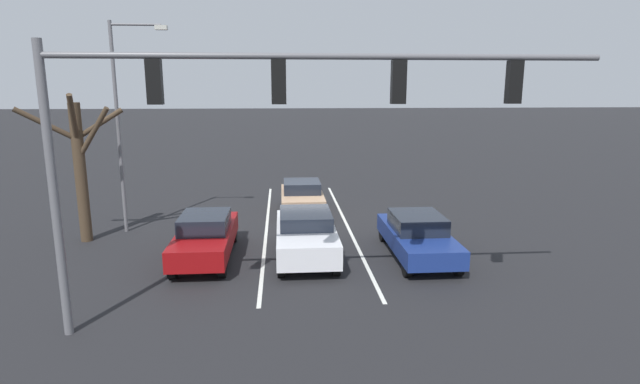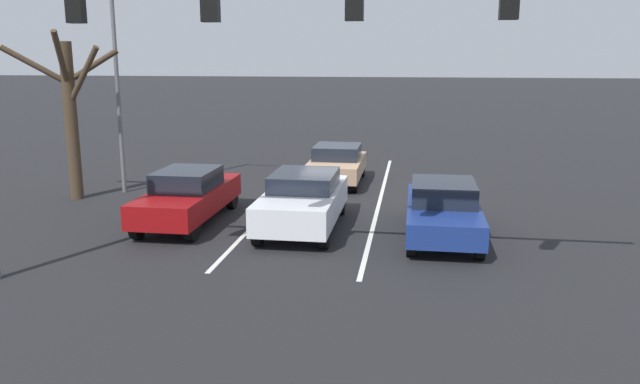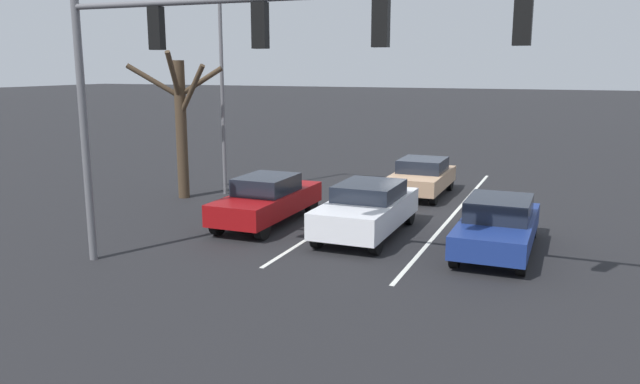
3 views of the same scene
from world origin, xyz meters
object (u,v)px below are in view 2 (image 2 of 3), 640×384
object	(u,v)px
traffic_signal_gantry	(178,29)
bare_tree_near	(70,109)
car_white_midlane_front	(303,199)
car_maroon_rightlane_front	(188,195)
car_tan_midlane_second	(337,164)
car_navy_leftlane_front	(443,209)
street_lamp_right_shoulder	(122,55)

from	to	relation	value
traffic_signal_gantry	bare_tree_near	size ratio (longest dim) A/B	2.26
bare_tree_near	traffic_signal_gantry	bearing A→B (deg)	131.95
car_white_midlane_front	bare_tree_near	world-z (taller)	bare_tree_near
car_maroon_rightlane_front	car_tan_midlane_second	world-z (taller)	car_maroon_rightlane_front
car_white_midlane_front	car_navy_leftlane_front	world-z (taller)	car_white_midlane_front
car_white_midlane_front	car_navy_leftlane_front	bearing A→B (deg)	176.25
bare_tree_near	car_white_midlane_front	bearing A→B (deg)	163.57
street_lamp_right_shoulder	car_maroon_rightlane_front	bearing A→B (deg)	134.21
car_white_midlane_front	bare_tree_near	distance (m)	8.67
car_navy_leftlane_front	street_lamp_right_shoulder	bearing A→B (deg)	-20.13
car_maroon_rightlane_front	traffic_signal_gantry	size ratio (longest dim) A/B	0.39
car_white_midlane_front	traffic_signal_gantry	world-z (taller)	traffic_signal_gantry
traffic_signal_gantry	car_navy_leftlane_front	bearing A→B (deg)	-137.87
car_navy_leftlane_front	car_tan_midlane_second	xyz separation A→B (m)	(3.62, -6.52, -0.00)
car_navy_leftlane_front	car_maroon_rightlane_front	bearing A→B (deg)	-2.76
car_white_midlane_front	car_maroon_rightlane_front	bearing A→B (deg)	-1.64
car_maroon_rightlane_front	traffic_signal_gantry	bearing A→B (deg)	110.39
car_tan_midlane_second	traffic_signal_gantry	bearing A→B (deg)	81.92
car_white_midlane_front	street_lamp_right_shoulder	size ratio (longest dim) A/B	0.58
street_lamp_right_shoulder	car_white_midlane_front	bearing A→B (deg)	151.90
car_white_midlane_front	traffic_signal_gantry	size ratio (longest dim) A/B	0.38
car_maroon_rightlane_front	car_navy_leftlane_front	distance (m)	7.10
car_maroon_rightlane_front	car_white_midlane_front	bearing A→B (deg)	178.36
street_lamp_right_shoulder	bare_tree_near	bearing A→B (deg)	43.48
car_white_midlane_front	traffic_signal_gantry	xyz separation A→B (m)	(1.46, 4.96, 4.34)
street_lamp_right_shoulder	bare_tree_near	size ratio (longest dim) A/B	1.48
car_white_midlane_front	bare_tree_near	xyz separation A→B (m)	(8.05, -2.37, 2.18)
car_tan_midlane_second	street_lamp_right_shoulder	size ratio (longest dim) A/B	0.51
bare_tree_near	street_lamp_right_shoulder	bearing A→B (deg)	-136.52
street_lamp_right_shoulder	bare_tree_near	xyz separation A→B (m)	(1.30, 1.23, -1.68)
car_navy_leftlane_front	street_lamp_right_shoulder	distance (m)	11.85
street_lamp_right_shoulder	bare_tree_near	distance (m)	2.45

